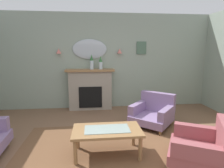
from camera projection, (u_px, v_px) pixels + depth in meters
The scene contains 13 objects.
floor at pixel (114, 164), 2.92m from camera, with size 7.27×6.66×0.10m, color brown.
wall_back at pixel (103, 61), 5.49m from camera, with size 7.27×0.10×2.72m, color #93A393.
patterned_rug at pixel (113, 153), 3.10m from camera, with size 3.20×2.40×0.01m, color brown.
fireplace at pixel (90, 90), 5.37m from camera, with size 1.36×0.36×1.16m.
mantel_vase_right at pixel (92, 62), 5.21m from camera, with size 0.10×0.10×0.40m.
mantel_vase_centre at pixel (101, 63), 5.24m from camera, with size 0.10×0.10×0.36m.
wall_mirror at pixel (90, 49), 5.31m from camera, with size 0.96×0.06×0.56m, color #B2BCC6.
wall_sconce_left at pixel (59, 51), 5.18m from camera, with size 0.14×0.14×0.14m, color #D17066.
wall_sconce_right at pixel (120, 51), 5.36m from camera, with size 0.14×0.14×0.14m, color #D17066.
framed_picture at pixel (141, 48), 5.47m from camera, with size 0.28×0.03×0.36m, color #4C6B56.
coffee_table at pixel (107, 132), 3.02m from camera, with size 1.10×0.60×0.45m.
armchair_near_fireplace at pixel (153, 112), 4.27m from camera, with size 1.14×1.14×0.71m.
armchair_by_coffee_table at pixel (205, 146), 2.74m from camera, with size 1.10×1.09×0.71m.
Camera 1 is at (-0.31, -2.63, 1.69)m, focal length 30.14 mm.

